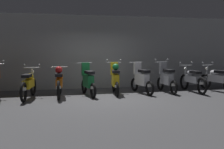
% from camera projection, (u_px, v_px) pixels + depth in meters
% --- Properties ---
extents(ground_plane, '(80.00, 80.00, 0.00)m').
position_uv_depth(ground_plane, '(106.00, 98.00, 8.95)').
color(ground_plane, '#424244').
extents(back_wall, '(17.18, 0.30, 3.10)m').
position_uv_depth(back_wall, '(94.00, 52.00, 11.35)').
color(back_wall, gray).
rests_on(back_wall, ground).
extents(motorbike_slot_2, '(0.58, 1.94, 1.15)m').
position_uv_depth(motorbike_slot_2, '(29.00, 84.00, 8.88)').
color(motorbike_slot_2, black).
rests_on(motorbike_slot_2, ground).
extents(motorbike_slot_3, '(0.56, 1.95, 1.08)m').
position_uv_depth(motorbike_slot_3, '(59.00, 82.00, 9.20)').
color(motorbike_slot_3, black).
rests_on(motorbike_slot_3, ground).
extents(motorbike_slot_4, '(0.56, 1.67, 1.18)m').
position_uv_depth(motorbike_slot_4, '(88.00, 81.00, 9.50)').
color(motorbike_slot_4, black).
rests_on(motorbike_slot_4, ground).
extents(motorbike_slot_5, '(0.59, 1.68, 1.29)m').
position_uv_depth(motorbike_slot_5, '(115.00, 79.00, 9.81)').
color(motorbike_slot_5, black).
rests_on(motorbike_slot_5, ground).
extents(motorbike_slot_6, '(0.57, 1.67, 1.18)m').
position_uv_depth(motorbike_slot_6, '(141.00, 79.00, 10.00)').
color(motorbike_slot_6, black).
rests_on(motorbike_slot_6, ground).
extents(motorbike_slot_7, '(0.59, 1.68, 1.29)m').
position_uv_depth(motorbike_slot_7, '(166.00, 79.00, 10.24)').
color(motorbike_slot_7, black).
rests_on(motorbike_slot_7, ground).
extents(motorbike_slot_8, '(0.59, 1.95, 1.15)m').
position_uv_depth(motorbike_slot_8, '(192.00, 79.00, 10.30)').
color(motorbike_slot_8, black).
rests_on(motorbike_slot_8, ground).
extents(motorbike_slot_9, '(0.61, 1.93, 1.15)m').
position_uv_depth(motorbike_slot_9, '(217.00, 79.00, 10.44)').
color(motorbike_slot_9, black).
rests_on(motorbike_slot_9, ground).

